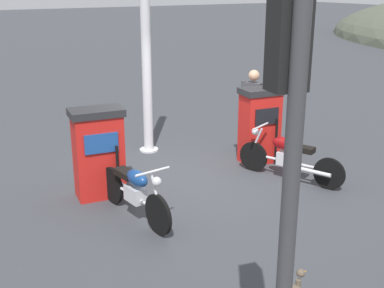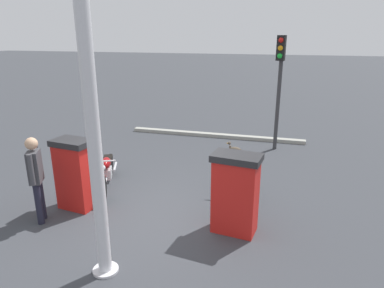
% 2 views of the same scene
% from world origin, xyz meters
% --- Properties ---
extents(ground_plane, '(120.00, 120.00, 0.00)m').
position_xyz_m(ground_plane, '(0.00, 0.00, 0.00)').
color(ground_plane, '#383A3F').
extents(fuel_pump_near, '(0.66, 0.92, 1.52)m').
position_xyz_m(fuel_pump_near, '(-0.10, -1.68, 0.77)').
color(fuel_pump_near, red).
rests_on(fuel_pump_near, ground).
extents(fuel_pump_far, '(0.64, 0.85, 1.50)m').
position_xyz_m(fuel_pump_far, '(-0.10, 1.68, 0.76)').
color(fuel_pump_far, red).
rests_on(fuel_pump_far, ground).
extents(motorcycle_near_pump, '(1.95, 0.56, 0.94)m').
position_xyz_m(motorcycle_near_pump, '(0.98, -1.52, 0.47)').
color(motorcycle_near_pump, black).
rests_on(motorcycle_near_pump, ground).
extents(motorcycle_far_pump, '(1.94, 0.95, 0.93)m').
position_xyz_m(motorcycle_far_pump, '(0.93, 1.54, 0.46)').
color(motorcycle_far_pump, black).
rests_on(motorcycle_far_pump, ground).
extents(attendant_person, '(0.55, 0.34, 1.72)m').
position_xyz_m(attendant_person, '(-0.81, 2.03, 1.00)').
color(attendant_person, '#1E1E2D').
rests_on(attendant_person, ground).
extents(wandering_duck, '(0.23, 0.47, 0.48)m').
position_xyz_m(wandering_duck, '(3.93, -1.01, 0.23)').
color(wandering_duck, brown).
rests_on(wandering_duck, ground).
extents(roadside_traffic_light, '(0.39, 0.27, 3.51)m').
position_xyz_m(roadside_traffic_light, '(4.99, -2.12, 2.41)').
color(roadside_traffic_light, '#38383A').
rests_on(roadside_traffic_light, ground).
extents(canopy_support_pole, '(0.40, 0.40, 4.22)m').
position_xyz_m(canopy_support_pole, '(-1.83, 0.05, 2.03)').
color(canopy_support_pole, silver).
rests_on(canopy_support_pole, ground).
extents(road_edge_kerb, '(0.30, 6.24, 0.12)m').
position_xyz_m(road_edge_kerb, '(5.85, 0.00, 0.06)').
color(road_edge_kerb, '#9E9E93').
rests_on(road_edge_kerb, ground).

